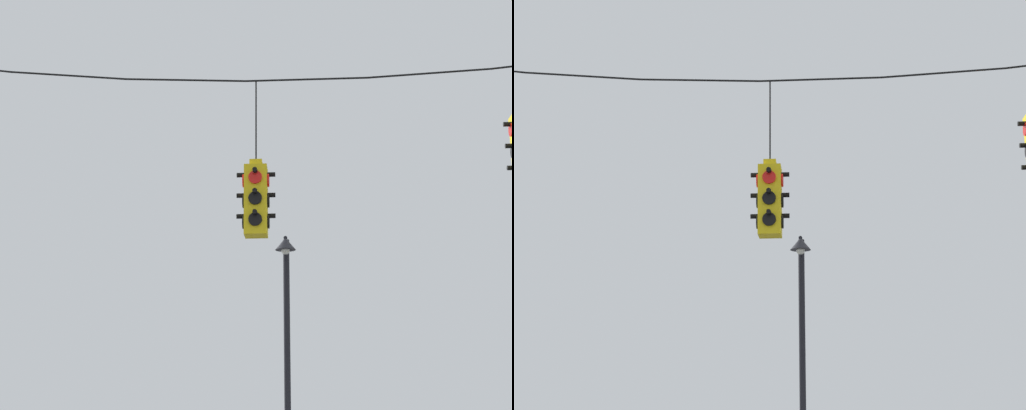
{
  "view_description": "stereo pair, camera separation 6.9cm",
  "coord_description": "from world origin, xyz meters",
  "views": [
    {
      "loc": [
        -0.02,
        -11.48,
        1.79
      ],
      "look_at": [
        -0.78,
        -0.24,
        4.77
      ],
      "focal_mm": 55.0,
      "sensor_mm": 36.0,
      "label": 1
    },
    {
      "loc": [
        0.05,
        -11.48,
        1.79
      ],
      "look_at": [
        -0.78,
        -0.24,
        4.77
      ],
      "focal_mm": 55.0,
      "sensor_mm": 36.0,
      "label": 2
    }
  ],
  "objects": [
    {
      "name": "traffic_light_over_intersection",
      "position": [
        -0.78,
        -0.24,
        4.86
      ],
      "size": [
        0.58,
        0.58,
        2.47
      ],
      "color": "yellow"
    },
    {
      "name": "span_wire",
      "position": [
        0.0,
        -0.24,
        6.95
      ],
      "size": [
        13.2,
        0.03,
        0.57
      ],
      "color": "black"
    },
    {
      "name": "street_lamp",
      "position": [
        -0.44,
        3.1,
        3.35
      ],
      "size": [
        0.39,
        0.68,
        4.99
      ],
      "color": "black",
      "rests_on": "ground_plane"
    }
  ]
}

